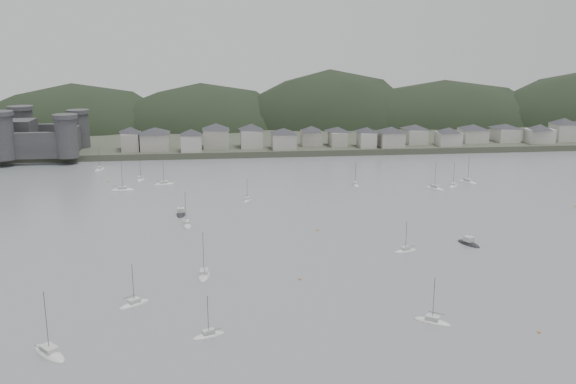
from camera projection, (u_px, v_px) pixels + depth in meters
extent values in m
plane|color=slate|center=(327.00, 297.00, 140.21)|extent=(900.00, 900.00, 0.00)
cube|color=#383D2D|center=(250.00, 122.00, 424.33)|extent=(900.00, 250.00, 3.00)
ellipsoid|color=black|center=(77.00, 148.00, 392.21)|extent=(138.98, 92.48, 81.13)
ellipsoid|color=black|center=(202.00, 145.00, 402.03)|extent=(132.08, 90.41, 79.74)
ellipsoid|color=black|center=(329.00, 146.00, 412.22)|extent=(133.88, 88.37, 101.41)
ellipsoid|color=black|center=(441.00, 142.00, 415.41)|extent=(165.81, 81.78, 82.55)
cylinder|color=#343436|center=(1.00, 138.00, 281.55)|extent=(11.00, 11.00, 20.00)
cylinder|color=#343436|center=(67.00, 138.00, 286.91)|extent=(10.00, 10.00, 18.00)
cylinder|color=#343436|center=(22.00, 129.00, 312.53)|extent=(11.00, 11.00, 19.00)
cylinder|color=#343436|center=(79.00, 131.00, 314.03)|extent=(10.00, 10.00, 17.00)
cube|color=#343436|center=(3.00, 146.00, 283.47)|extent=(56.00, 3.50, 12.00)
cube|color=#343436|center=(22.00, 136.00, 312.40)|extent=(56.00, 3.50, 12.00)
cube|color=#343436|center=(74.00, 140.00, 301.13)|extent=(3.50, 30.00, 12.00)
cube|color=#343436|center=(13.00, 137.00, 297.46)|extent=(20.00, 16.00, 16.00)
cube|color=gray|center=(131.00, 142.00, 306.51)|extent=(8.34, 12.91, 8.59)
pyramid|color=#2B2B30|center=(131.00, 130.00, 305.13)|extent=(15.78, 15.78, 3.01)
cube|color=gray|center=(155.00, 142.00, 307.26)|extent=(13.68, 13.35, 8.36)
pyramid|color=#2B2B30|center=(155.00, 130.00, 305.91)|extent=(20.07, 20.07, 2.93)
cube|color=#B8B5AD|center=(191.00, 143.00, 304.20)|extent=(9.78, 10.20, 8.08)
pyramid|color=#2B2B30|center=(191.00, 132.00, 302.90)|extent=(14.83, 14.83, 2.83)
cube|color=gray|center=(216.00, 138.00, 314.75)|extent=(12.59, 13.33, 9.09)
pyramid|color=#2B2B30|center=(216.00, 126.00, 313.28)|extent=(19.24, 19.24, 3.18)
cube|color=#B8B5AD|center=(251.00, 139.00, 315.31)|extent=(10.74, 12.17, 8.87)
pyramid|color=#2B2B30|center=(251.00, 127.00, 313.88)|extent=(17.01, 17.01, 3.10)
cube|color=gray|center=(284.00, 141.00, 310.91)|extent=(11.63, 12.09, 7.69)
pyramid|color=#2B2B30|center=(284.00, 131.00, 309.67)|extent=(17.61, 17.61, 2.69)
cube|color=gray|center=(311.00, 138.00, 321.04)|extent=(10.37, 9.35, 7.44)
pyramid|color=#2B2B30|center=(311.00, 128.00, 319.84)|extent=(14.65, 14.65, 2.60)
cube|color=gray|center=(338.00, 139.00, 320.28)|extent=(8.24, 12.20, 7.22)
pyramid|color=#2B2B30|center=(338.00, 129.00, 319.12)|extent=(15.17, 15.17, 2.53)
cube|color=#B8B5AD|center=(366.00, 139.00, 316.78)|extent=(8.06, 10.91, 7.46)
pyramid|color=#2B2B30|center=(367.00, 130.00, 315.58)|extent=(14.08, 14.08, 2.61)
cube|color=gray|center=(391.00, 139.00, 316.73)|extent=(11.73, 11.78, 7.66)
pyramid|color=#2B2B30|center=(391.00, 129.00, 315.49)|extent=(17.46, 17.46, 2.68)
cube|color=#B8B5AD|center=(415.00, 136.00, 328.07)|extent=(10.19, 13.02, 7.33)
pyramid|color=#2B2B30|center=(415.00, 127.00, 326.89)|extent=(17.23, 17.23, 2.57)
cube|color=#B8B5AD|center=(448.00, 139.00, 321.30)|extent=(11.70, 9.81, 6.88)
pyramid|color=#2B2B30|center=(449.00, 130.00, 320.19)|extent=(15.97, 15.97, 2.41)
cube|color=#B8B5AD|center=(473.00, 135.00, 331.74)|extent=(12.83, 12.48, 7.00)
pyramid|color=#2B2B30|center=(473.00, 127.00, 330.61)|extent=(18.79, 18.79, 2.45)
cube|color=#B8B5AD|center=(505.00, 135.00, 334.33)|extent=(11.07, 13.50, 6.97)
pyramid|color=#2B2B30|center=(506.00, 126.00, 333.21)|extent=(18.25, 18.25, 2.44)
cube|color=#B8B5AD|center=(539.00, 136.00, 328.61)|extent=(13.75, 9.12, 7.34)
pyramid|color=#2B2B30|center=(540.00, 127.00, 327.42)|extent=(16.97, 16.97, 2.57)
cube|color=#B8B5AD|center=(563.00, 132.00, 336.34)|extent=(11.37, 11.57, 9.05)
pyramid|color=#2B2B30|center=(564.00, 121.00, 334.88)|extent=(17.03, 17.03, 3.17)
ellipsoid|color=silver|center=(405.00, 251.00, 170.06)|extent=(7.15, 3.97, 1.36)
cube|color=#BBBBB6|center=(406.00, 248.00, 169.82)|extent=(2.70, 2.10, 0.70)
cylinder|color=#3F3F42|center=(406.00, 236.00, 169.01)|extent=(0.12, 0.12, 8.51)
cylinder|color=#3F3F42|center=(410.00, 246.00, 169.50)|extent=(2.97, 0.94, 0.10)
ellipsoid|color=silver|center=(435.00, 189.00, 240.99)|extent=(7.02, 8.31, 1.66)
cube|color=#BBBBB6|center=(435.00, 186.00, 240.72)|extent=(3.19, 3.43, 0.70)
cylinder|color=#3F3F42|center=(435.00, 175.00, 239.71)|extent=(0.12, 0.12, 10.40)
cylinder|color=#3F3F42|center=(434.00, 185.00, 239.32)|extent=(2.27, 3.10, 0.10)
ellipsoid|color=silver|center=(453.00, 186.00, 245.13)|extent=(6.52, 7.59, 1.53)
cube|color=#BBBBB6|center=(453.00, 184.00, 244.87)|extent=(2.94, 3.15, 0.70)
cylinder|color=#3F3F42|center=(454.00, 174.00, 243.95)|extent=(0.12, 0.12, 9.55)
cylinder|color=#3F3F42|center=(450.00, 182.00, 245.71)|extent=(2.13, 2.82, 0.10)
ellipsoid|color=silver|center=(468.00, 183.00, 251.62)|extent=(7.00, 8.34, 1.67)
cube|color=#BBBBB6|center=(468.00, 180.00, 251.35)|extent=(3.18, 3.44, 0.70)
cylinder|color=#3F3F42|center=(468.00, 170.00, 250.34)|extent=(0.12, 0.12, 10.42)
cylinder|color=#3F3F42|center=(467.00, 179.00, 249.94)|extent=(2.25, 3.12, 0.10)
ellipsoid|color=silver|center=(141.00, 180.00, 256.72)|extent=(3.56, 8.03, 1.55)
cube|color=#BBBBB6|center=(141.00, 177.00, 256.46)|extent=(2.08, 2.93, 0.70)
cylinder|color=#3F3F42|center=(140.00, 168.00, 255.53)|extent=(0.12, 0.12, 9.70)
cylinder|color=#3F3F42|center=(141.00, 177.00, 255.02)|extent=(0.60, 3.47, 0.10)
ellipsoid|color=silver|center=(123.00, 190.00, 238.71)|extent=(9.03, 3.17, 1.79)
cube|color=#BBBBB6|center=(123.00, 187.00, 238.43)|extent=(3.20, 2.08, 0.70)
cylinder|color=#3F3F42|center=(122.00, 176.00, 237.34)|extent=(0.12, 0.12, 11.17)
cylinder|color=#3F3F42|center=(118.00, 186.00, 238.17)|extent=(4.02, 0.24, 0.10)
ellipsoid|color=silver|center=(209.00, 336.00, 121.58)|extent=(6.90, 4.39, 1.32)
cube|color=#BBBBB6|center=(209.00, 332.00, 121.35)|extent=(2.68, 2.20, 0.70)
cylinder|color=#3F3F42|center=(208.00, 316.00, 120.56)|extent=(0.12, 0.12, 8.24)
cylinder|color=#3F3F42|center=(214.00, 330.00, 120.93)|extent=(2.79, 1.19, 0.10)
ellipsoid|color=silver|center=(355.00, 185.00, 247.15)|extent=(2.63, 7.33, 1.45)
cube|color=#BBBBB6|center=(355.00, 183.00, 246.91)|extent=(1.70, 2.60, 0.70)
cylinder|color=#3F3F42|center=(355.00, 174.00, 246.04)|extent=(0.12, 0.12, 9.04)
cylinder|color=#3F3F42|center=(355.00, 181.00, 248.04)|extent=(0.24, 3.26, 0.10)
ellipsoid|color=silver|center=(134.00, 305.00, 135.91)|extent=(7.21, 6.38, 1.47)
cube|color=#BBBBB6|center=(134.00, 300.00, 135.67)|extent=(3.01, 2.85, 0.70)
cylinder|color=#3F3F42|center=(133.00, 284.00, 134.78)|extent=(0.12, 0.12, 9.16)
cylinder|color=#3F3F42|center=(130.00, 297.00, 136.20)|extent=(2.65, 2.12, 0.10)
ellipsoid|color=silver|center=(164.00, 184.00, 248.22)|extent=(8.22, 3.49, 1.59)
cube|color=#BBBBB6|center=(164.00, 182.00, 247.96)|extent=(2.98, 2.08, 0.70)
cylinder|color=#3F3F42|center=(163.00, 172.00, 247.00)|extent=(0.12, 0.12, 9.97)
cylinder|color=#3F3F42|center=(160.00, 180.00, 247.83)|extent=(3.57, 0.53, 0.10)
ellipsoid|color=silver|center=(204.00, 276.00, 152.62)|extent=(3.51, 8.93, 1.75)
cube|color=#BBBBB6|center=(204.00, 271.00, 152.34)|extent=(2.17, 3.20, 0.70)
cylinder|color=#3F3F42|center=(203.00, 254.00, 151.28)|extent=(0.12, 0.12, 10.91)
cylinder|color=#3F3F42|center=(204.00, 271.00, 150.71)|extent=(0.43, 3.92, 0.10)
ellipsoid|color=silver|center=(186.00, 225.00, 194.07)|extent=(4.27, 8.89, 1.71)
cube|color=#BBBBB6|center=(186.00, 222.00, 193.79)|extent=(2.40, 3.28, 0.70)
cylinder|color=#3F3F42|center=(186.00, 208.00, 192.76)|extent=(0.12, 0.12, 10.67)
cylinder|color=#3F3F42|center=(185.00, 221.00, 192.17)|extent=(0.81, 3.79, 0.10)
ellipsoid|color=silver|center=(247.00, 201.00, 223.41)|extent=(3.80, 6.61, 1.26)
cube|color=#BBBBB6|center=(247.00, 198.00, 223.18)|extent=(1.98, 2.52, 0.70)
cylinder|color=#3F3F42|center=(247.00, 190.00, 222.43)|extent=(0.12, 0.12, 7.87)
cylinder|color=#3F3F42|center=(246.00, 196.00, 224.06)|extent=(0.94, 2.73, 0.10)
ellipsoid|color=silver|center=(432.00, 322.00, 127.53)|extent=(7.62, 6.43, 1.53)
cube|color=#BBBBB6|center=(433.00, 317.00, 127.27)|extent=(3.15, 2.92, 0.70)
cylinder|color=#3F3F42|center=(434.00, 300.00, 126.35)|extent=(0.12, 0.12, 9.54)
cylinder|color=#3F3F42|center=(437.00, 313.00, 128.04)|extent=(2.85, 2.08, 0.10)
ellipsoid|color=silver|center=(100.00, 170.00, 276.25)|extent=(4.92, 8.10, 1.54)
cube|color=#BBBBB6|center=(100.00, 167.00, 276.00)|extent=(2.51, 3.12, 0.70)
cylinder|color=#3F3F42|center=(99.00, 159.00, 275.06)|extent=(0.12, 0.12, 9.65)
cylinder|color=#3F3F42|center=(100.00, 167.00, 274.66)|extent=(1.26, 3.31, 0.10)
ellipsoid|color=silver|center=(50.00, 354.00, 114.58)|extent=(8.81, 9.42, 1.96)
cube|color=#BBBBB6|center=(49.00, 348.00, 114.27)|extent=(3.88, 3.99, 0.70)
cylinder|color=#3F3F42|center=(46.00, 323.00, 113.08)|extent=(0.12, 0.12, 12.23)
cylinder|color=#3F3F42|center=(40.00, 349.00, 112.73)|extent=(2.98, 3.37, 0.10)
ellipsoid|color=black|center=(469.00, 244.00, 176.10)|extent=(5.77, 8.41, 1.74)
cube|color=#BBBBB6|center=(469.00, 239.00, 175.74)|extent=(2.98, 3.06, 1.40)
cylinder|color=#3F3F42|center=(469.00, 236.00, 175.52)|extent=(0.10, 0.10, 1.20)
ellipsoid|color=black|center=(181.00, 214.00, 205.86)|extent=(2.89, 7.99, 1.76)
cube|color=#BBBBB6|center=(181.00, 210.00, 205.49)|extent=(2.24, 2.40, 1.40)
cylinder|color=#3F3F42|center=(181.00, 207.00, 205.28)|extent=(0.10, 0.10, 1.20)
sphere|color=#C48341|center=(108.00, 182.00, 252.36)|extent=(0.70, 0.70, 0.70)
sphere|color=#C48341|center=(318.00, 230.00, 188.84)|extent=(0.70, 0.70, 0.70)
sphere|color=#C48341|center=(575.00, 206.00, 215.84)|extent=(0.70, 0.70, 0.70)
sphere|color=#C48341|center=(300.00, 279.00, 150.30)|extent=(0.70, 0.70, 0.70)
sphere|color=#C48341|center=(539.00, 332.00, 123.06)|extent=(0.70, 0.70, 0.70)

